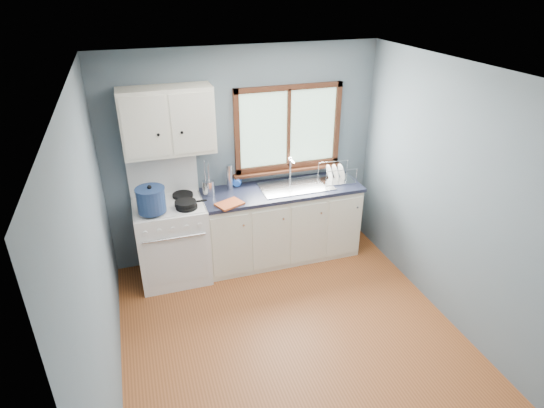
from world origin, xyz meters
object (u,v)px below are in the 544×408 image
object	(u,v)px
base_cabinets	(281,227)
sink	(296,191)
thermos	(229,177)
dish_rack	(336,176)
skillet	(186,203)
gas_range	(172,239)
stockpot	(151,200)
utensil_crock	(208,187)

from	to	relation	value
base_cabinets	sink	size ratio (longest dim) A/B	2.20
base_cabinets	thermos	size ratio (longest dim) A/B	6.23
sink	dish_rack	xyz separation A→B (m)	(0.53, 0.02, 0.12)
base_cabinets	sink	world-z (taller)	sink
skillet	thermos	bearing A→B (deg)	29.68
skillet	sink	bearing A→B (deg)	5.61
base_cabinets	skillet	world-z (taller)	skillet
gas_range	thermos	size ratio (longest dim) A/B	4.58
skillet	thermos	size ratio (longest dim) A/B	1.17
gas_range	stockpot	size ratio (longest dim) A/B	3.90
base_cabinets	sink	bearing A→B (deg)	-0.13
skillet	dish_rack	world-z (taller)	dish_rack
gas_range	skillet	size ratio (longest dim) A/B	3.92
skillet	utensil_crock	world-z (taller)	utensil_crock
gas_range	sink	xyz separation A→B (m)	(1.49, 0.02, 0.37)
stockpot	dish_rack	bearing A→B (deg)	5.61
thermos	dish_rack	size ratio (longest dim) A/B	0.71
stockpot	thermos	size ratio (longest dim) A/B	1.18
gas_range	base_cabinets	distance (m)	1.31
sink	stockpot	size ratio (longest dim) A/B	2.41
thermos	dish_rack	world-z (taller)	thermos
gas_range	skillet	bearing A→B (deg)	-39.79
gas_range	skillet	distance (m)	0.54
base_cabinets	stockpot	bearing A→B (deg)	-172.46
base_cabinets	stockpot	size ratio (longest dim) A/B	5.30
sink	stockpot	world-z (taller)	stockpot
sink	thermos	world-z (taller)	same
sink	dish_rack	distance (m)	0.54
skillet	base_cabinets	bearing A→B (deg)	6.75
utensil_crock	thermos	distance (m)	0.28
gas_range	dish_rack	world-z (taller)	gas_range
thermos	dish_rack	xyz separation A→B (m)	(1.28, -0.15, -0.09)
sink	stockpot	bearing A→B (deg)	-173.28
sink	thermos	xyz separation A→B (m)	(-0.75, 0.17, 0.21)
skillet	thermos	world-z (taller)	thermos
sink	utensil_crock	bearing A→B (deg)	173.91
gas_range	sink	world-z (taller)	gas_range
sink	skillet	world-z (taller)	sink
sink	skillet	bearing A→B (deg)	-172.89
stockpot	dish_rack	distance (m)	2.20
thermos	stockpot	bearing A→B (deg)	-157.84
gas_range	stockpot	bearing A→B (deg)	-134.69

